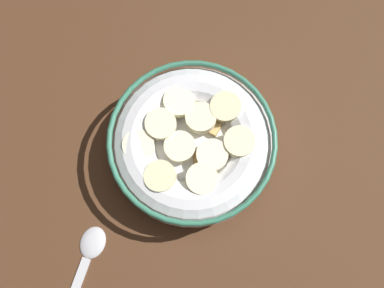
% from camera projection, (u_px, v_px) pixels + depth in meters
% --- Properties ---
extents(ground_plane, '(0.93, 0.93, 0.02)m').
position_uv_depth(ground_plane, '(192.00, 152.00, 0.52)').
color(ground_plane, '#472B19').
extents(cereal_bowl, '(0.18, 0.18, 0.06)m').
position_uv_depth(cereal_bowl, '(192.00, 144.00, 0.49)').
color(cereal_bowl, silver).
rests_on(cereal_bowl, ground_plane).
extents(spoon, '(0.11, 0.10, 0.01)m').
position_uv_depth(spoon, '(86.00, 260.00, 0.48)').
color(spoon, '#B7B7BC').
rests_on(spoon, ground_plane).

